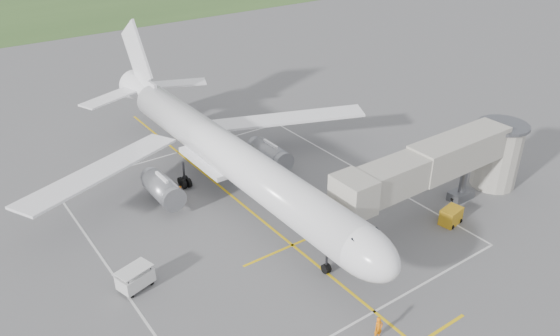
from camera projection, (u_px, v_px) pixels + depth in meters
ground at (232, 196)px, 54.10m from camera, size 700.00×700.00×0.00m
apron_markings at (265, 223)px, 49.93m from camera, size 28.20×60.00×0.01m
airliner at (226, 154)px, 52.57m from camera, size 38.93×46.75×13.52m
jet_bridge at (452, 162)px, 50.25m from camera, size 23.40×5.00×7.20m
gpu_unit at (451, 216)px, 49.55m from camera, size 2.25×1.74×1.54m
baggage_cart at (135, 278)px, 41.64m from camera, size 2.97×2.25×1.83m
ramp_worker_nose at (378, 328)px, 37.10m from camera, size 0.70×0.51×1.79m
ramp_worker_wing at (180, 193)px, 52.97m from camera, size 1.01×0.96×1.65m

